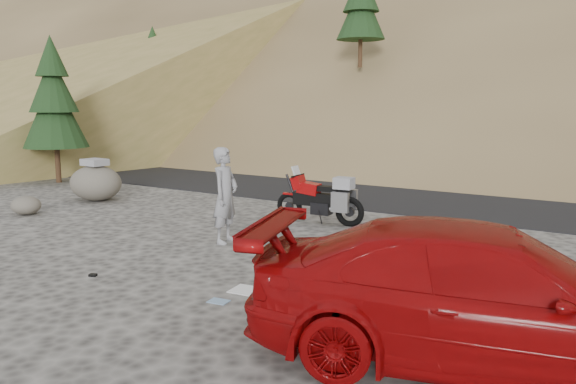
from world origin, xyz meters
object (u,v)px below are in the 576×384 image
object	(u,v)px
boulder	(96,183)
man	(226,242)
motorcycle	(323,199)
red_car	(485,362)

from	to	relation	value
boulder	man	bearing A→B (deg)	-16.01
motorcycle	boulder	size ratio (longest dim) A/B	1.21
red_car	boulder	bearing A→B (deg)	53.20
man	red_car	distance (m)	6.27
motorcycle	red_car	size ratio (longest dim) A/B	0.43
red_car	boulder	world-z (taller)	boulder
red_car	boulder	size ratio (longest dim) A/B	2.80
man	red_car	size ratio (longest dim) A/B	0.37
motorcycle	boulder	xyz separation A→B (m)	(-6.94, -0.85, -0.05)
red_car	boulder	xyz separation A→B (m)	(-11.87, 4.37, 0.52)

